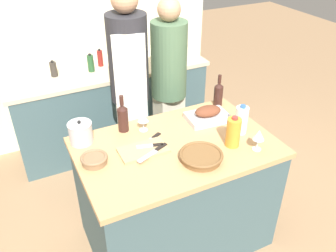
# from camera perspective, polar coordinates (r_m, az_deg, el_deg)

# --- Properties ---
(ground_plane) EXTENTS (12.00, 12.00, 0.00)m
(ground_plane) POSITION_cam_1_polar(r_m,az_deg,el_deg) (3.05, 1.13, -17.04)
(ground_plane) COLOR #9E7A56
(kitchen_island) EXTENTS (1.35, 0.87, 0.90)m
(kitchen_island) POSITION_cam_1_polar(r_m,az_deg,el_deg) (2.72, 1.24, -10.82)
(kitchen_island) COLOR #3D565B
(kitchen_island) RESTS_ON ground_plane
(back_counter) EXTENTS (2.03, 0.60, 0.89)m
(back_counter) POSITION_cam_1_polar(r_m,az_deg,el_deg) (3.87, -9.01, 3.01)
(back_counter) COLOR #3D565B
(back_counter) RESTS_ON ground_plane
(back_wall) EXTENTS (2.53, 0.10, 2.55)m
(back_wall) POSITION_cam_1_polar(r_m,az_deg,el_deg) (3.86, -11.80, 16.07)
(back_wall) COLOR beige
(back_wall) RESTS_ON ground_plane
(roasting_pan) EXTENTS (0.33, 0.24, 0.11)m
(roasting_pan) POSITION_cam_1_polar(r_m,az_deg,el_deg) (2.71, 6.39, 1.78)
(roasting_pan) COLOR #BCBCC1
(roasting_pan) RESTS_ON kitchen_island
(wicker_basket) EXTENTS (0.28, 0.28, 0.05)m
(wicker_basket) POSITION_cam_1_polar(r_m,az_deg,el_deg) (2.30, 5.33, -4.83)
(wicker_basket) COLOR brown
(wicker_basket) RESTS_ON kitchen_island
(cutting_board) EXTENTS (0.33, 0.19, 0.02)m
(cutting_board) POSITION_cam_1_polar(r_m,az_deg,el_deg) (2.38, -4.02, -3.88)
(cutting_board) COLOR tan
(cutting_board) RESTS_ON kitchen_island
(stock_pot) EXTENTS (0.17, 0.17, 0.17)m
(stock_pot) POSITION_cam_1_polar(r_m,az_deg,el_deg) (2.50, -13.83, -1.06)
(stock_pot) COLOR #B7B7BC
(stock_pot) RESTS_ON kitchen_island
(mixing_bowl) EXTENTS (0.17, 0.17, 0.06)m
(mixing_bowl) POSITION_cam_1_polar(r_m,az_deg,el_deg) (2.31, -11.76, -5.24)
(mixing_bowl) COLOR #846647
(mixing_bowl) RESTS_ON kitchen_island
(juice_jug) EXTENTS (0.10, 0.10, 0.22)m
(juice_jug) POSITION_cam_1_polar(r_m,az_deg,el_deg) (2.42, 10.43, -0.98)
(juice_jug) COLOR orange
(juice_jug) RESTS_ON kitchen_island
(milk_jug) EXTENTS (0.09, 0.09, 0.22)m
(milk_jug) POSITION_cam_1_polar(r_m,az_deg,el_deg) (2.57, 11.68, 0.96)
(milk_jug) COLOR white
(milk_jug) RESTS_ON kitchen_island
(wine_bottle_green) EXTENTS (0.08, 0.08, 0.28)m
(wine_bottle_green) POSITION_cam_1_polar(r_m,az_deg,el_deg) (2.55, -7.27, 1.44)
(wine_bottle_green) COLOR #381E19
(wine_bottle_green) RESTS_ON kitchen_island
(wine_bottle_dark) EXTENTS (0.07, 0.07, 0.26)m
(wine_bottle_dark) POSITION_cam_1_polar(r_m,az_deg,el_deg) (2.90, 8.10, 5.22)
(wine_bottle_dark) COLOR #381E19
(wine_bottle_dark) RESTS_ON kitchen_island
(wine_glass_left) EXTENTS (0.08, 0.08, 0.15)m
(wine_glass_left) POSITION_cam_1_polar(r_m,az_deg,el_deg) (2.54, -4.04, 1.39)
(wine_glass_left) COLOR silver
(wine_glass_left) RESTS_ON kitchen_island
(wine_glass_right) EXTENTS (0.08, 0.08, 0.15)m
(wine_glass_right) POSITION_cam_1_polar(r_m,az_deg,el_deg) (2.41, 14.36, -1.46)
(wine_glass_right) COLOR silver
(wine_glass_right) RESTS_ON kitchen_island
(knife_chef) EXTENTS (0.26, 0.13, 0.01)m
(knife_chef) POSITION_cam_1_polar(r_m,az_deg,el_deg) (2.34, -2.31, -4.19)
(knife_chef) COLOR #B7B7BC
(knife_chef) RESTS_ON cutting_board
(knife_paring) EXTENTS (0.18, 0.08, 0.01)m
(knife_paring) POSITION_cam_1_polar(r_m,az_deg,el_deg) (2.40, -2.78, -3.15)
(knife_paring) COLOR #B7B7BC
(knife_paring) RESTS_ON cutting_board
(knife_bread) EXTENTS (0.20, 0.13, 0.01)m
(knife_bread) POSITION_cam_1_polar(r_m,az_deg,el_deg) (2.49, -2.71, -2.19)
(knife_bread) COLOR #B7B7BC
(knife_bread) RESTS_ON kitchen_island
(condiment_bottle_tall) EXTENTS (0.05, 0.05, 0.18)m
(condiment_bottle_tall) POSITION_cam_1_polar(r_m,az_deg,el_deg) (3.72, -10.83, 10.64)
(condiment_bottle_tall) COLOR maroon
(condiment_bottle_tall) RESTS_ON back_counter
(condiment_bottle_short) EXTENTS (0.06, 0.06, 0.18)m
(condiment_bottle_short) POSITION_cam_1_polar(r_m,az_deg,el_deg) (3.61, -12.30, 9.81)
(condiment_bottle_short) COLOR #234C28
(condiment_bottle_short) RESTS_ON back_counter
(condiment_bottle_extra) EXTENTS (0.06, 0.06, 0.16)m
(condiment_bottle_extra) POSITION_cam_1_polar(r_m,az_deg,el_deg) (3.60, -17.89, 8.68)
(condiment_bottle_extra) COLOR #332D28
(condiment_bottle_extra) RESTS_ON back_counter
(person_cook_aproned) EXTENTS (0.33, 0.36, 1.81)m
(person_cook_aproned) POSITION_cam_1_polar(r_m,az_deg,el_deg) (3.04, -6.15, 6.77)
(person_cook_aproned) COLOR beige
(person_cook_aproned) RESTS_ON ground_plane
(person_cook_guest) EXTENTS (0.32, 0.32, 1.68)m
(person_cook_guest) POSITION_cam_1_polar(r_m,az_deg,el_deg) (3.23, 0.15, 7.07)
(person_cook_guest) COLOR beige
(person_cook_guest) RESTS_ON ground_plane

